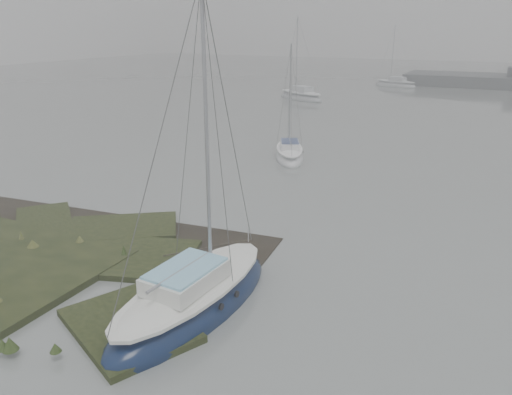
# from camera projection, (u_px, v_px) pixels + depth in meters

# --- Properties ---
(ground) EXTENTS (160.00, 160.00, 0.00)m
(ground) POSITION_uv_depth(u_px,v_px,m) (382.00, 125.00, 38.80)
(ground) COLOR slate
(ground) RESTS_ON ground
(sailboat_main) EXTENTS (2.57, 6.61, 9.14)m
(sailboat_main) POSITION_uv_depth(u_px,v_px,m) (193.00, 301.00, 13.52)
(sailboat_main) COLOR #0D1A39
(sailboat_main) RESTS_ON ground
(sailboat_white) EXTENTS (3.56, 5.09, 6.88)m
(sailboat_white) POSITION_uv_depth(u_px,v_px,m) (289.00, 154.00, 29.13)
(sailboat_white) COLOR silver
(sailboat_white) RESTS_ON ground
(sailboat_far_a) EXTENTS (6.49, 4.89, 8.88)m
(sailboat_far_a) POSITION_uv_depth(u_px,v_px,m) (301.00, 97.00, 52.06)
(sailboat_far_a) COLOR #A2A7AC
(sailboat_far_a) RESTS_ON ground
(sailboat_far_c) EXTENTS (5.95, 3.64, 7.98)m
(sailboat_far_c) POSITION_uv_depth(u_px,v_px,m) (395.00, 85.00, 62.94)
(sailboat_far_c) COLOR silver
(sailboat_far_c) RESTS_ON ground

